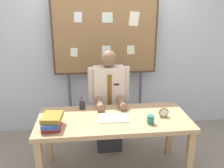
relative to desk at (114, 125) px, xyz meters
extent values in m
cube|color=silver|center=(0.00, 1.26, 0.70)|extent=(6.40, 0.08, 2.70)
cube|color=tan|center=(0.00, 0.00, 0.06)|extent=(1.73, 0.76, 0.05)
cube|color=tan|center=(0.80, -0.32, -0.31)|extent=(0.07, 0.07, 0.69)
cube|color=tan|center=(-0.80, 0.32, -0.31)|extent=(0.07, 0.07, 0.69)
cube|color=tan|center=(0.80, 0.32, -0.31)|extent=(0.07, 0.07, 0.69)
cube|color=#2D2D33|center=(0.00, 0.57, -0.43)|extent=(0.34, 0.30, 0.44)
cube|color=beige|center=(0.00, 0.57, 0.17)|extent=(0.40, 0.22, 0.76)
sphere|color=brown|center=(0.00, 0.57, 0.66)|extent=(0.22, 0.22, 0.22)
cylinder|color=beige|center=(-0.23, 0.55, 0.32)|extent=(0.09, 0.09, 0.46)
cylinder|color=beige|center=(0.23, 0.55, 0.32)|extent=(0.09, 0.09, 0.46)
cylinder|color=brown|center=(-0.14, 0.31, 0.14)|extent=(0.09, 0.30, 0.09)
cylinder|color=brown|center=(0.14, 0.31, 0.14)|extent=(0.09, 0.30, 0.09)
cube|color=brown|center=(0.00, 0.45, 0.22)|extent=(0.06, 0.01, 0.49)
cube|color=black|center=(0.09, 0.45, 0.34)|extent=(0.07, 0.01, 0.02)
cube|color=#4C3823|center=(0.00, 1.06, 0.89)|extent=(1.53, 0.05, 1.13)
cube|color=olive|center=(0.00, 1.05, 0.89)|extent=(1.47, 0.04, 1.07)
cylinder|color=#59595E|center=(-0.56, 1.09, -0.15)|extent=(0.04, 0.04, 1.01)
cylinder|color=#59595E|center=(0.56, 1.09, -0.15)|extent=(0.04, 0.04, 1.01)
cube|color=white|center=(-0.38, 1.02, 1.15)|extent=(0.12, 0.00, 0.15)
cube|color=silver|center=(0.03, 1.02, 1.14)|extent=(0.15, 0.00, 0.14)
cube|color=#F4EFCC|center=(0.38, 1.02, 0.68)|extent=(0.12, 0.00, 0.14)
cube|color=white|center=(-0.46, 1.02, 0.66)|extent=(0.11, 0.00, 0.13)
cube|color=silver|center=(0.01, 1.02, 0.65)|extent=(0.14, 0.00, 0.20)
cube|color=#F4EFCC|center=(0.41, 1.02, 1.12)|extent=(0.16, 0.00, 0.21)
cube|color=#B22D2D|center=(-0.68, -0.16, 0.11)|extent=(0.21, 0.27, 0.04)
cube|color=#2D4C99|center=(-0.67, -0.16, 0.16)|extent=(0.18, 0.29, 0.04)
cube|color=olive|center=(-0.66, -0.15, 0.20)|extent=(0.22, 0.27, 0.05)
cube|color=#F4EFCC|center=(0.00, -0.02, 0.09)|extent=(0.34, 0.24, 0.01)
cylinder|color=olive|center=(0.57, -0.04, 0.14)|extent=(0.11, 0.02, 0.11)
cylinder|color=white|center=(0.57, -0.05, 0.14)|extent=(0.09, 0.00, 0.09)
cube|color=olive|center=(0.57, -0.04, 0.09)|extent=(0.08, 0.04, 0.01)
cylinder|color=#267266|center=(0.38, -0.19, 0.14)|extent=(0.08, 0.08, 0.10)
cylinder|color=#262626|center=(-0.36, 0.29, 0.14)|extent=(0.07, 0.07, 0.09)
cylinder|color=#263399|center=(-0.36, 0.27, 0.18)|extent=(0.01, 0.01, 0.15)
cylinder|color=maroon|center=(-0.37, 0.29, 0.18)|extent=(0.01, 0.01, 0.15)
camera|label=1|loc=(-0.30, -2.50, 1.32)|focal=39.00mm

